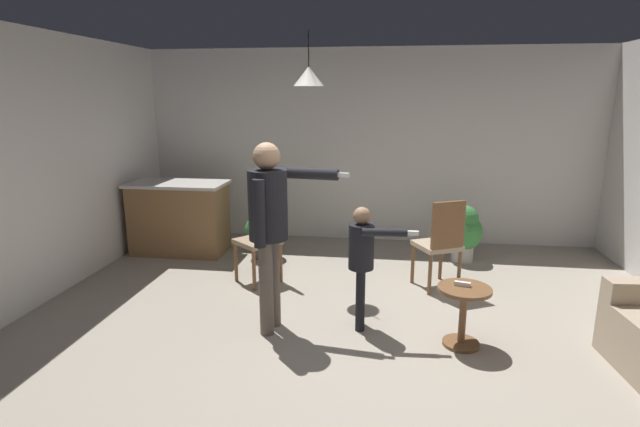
# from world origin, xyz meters

# --- Properties ---
(ground) EXTENTS (7.68, 7.68, 0.00)m
(ground) POSITION_xyz_m (0.00, 0.00, 0.00)
(ground) COLOR #9E9384
(wall_back) EXTENTS (6.40, 0.10, 2.70)m
(wall_back) POSITION_xyz_m (0.00, 3.20, 1.35)
(wall_back) COLOR silver
(wall_back) RESTS_ON ground
(kitchen_counter) EXTENTS (1.26, 0.66, 0.95)m
(kitchen_counter) POSITION_xyz_m (-2.45, 2.18, 0.48)
(kitchen_counter) COLOR olive
(kitchen_counter) RESTS_ON ground
(side_table_by_couch) EXTENTS (0.44, 0.44, 0.52)m
(side_table_by_couch) POSITION_xyz_m (0.93, 0.09, 0.33)
(side_table_by_couch) COLOR brown
(side_table_by_couch) RESTS_ON ground
(person_adult) EXTENTS (0.85, 0.49, 1.68)m
(person_adult) POSITION_xyz_m (-0.72, 0.15, 1.04)
(person_adult) COLOR #60564C
(person_adult) RESTS_ON ground
(person_child) EXTENTS (0.59, 0.33, 1.13)m
(person_child) POSITION_xyz_m (0.08, 0.30, 0.70)
(person_child) COLOR black
(person_child) RESTS_ON ground
(dining_chair_by_counter) EXTENTS (0.56, 0.56, 1.00)m
(dining_chair_by_counter) POSITION_xyz_m (0.86, 1.33, 0.55)
(dining_chair_by_counter) COLOR brown
(dining_chair_by_counter) RESTS_ON ground
(dining_chair_near_wall) EXTENTS (0.59, 0.59, 1.00)m
(dining_chair_near_wall) POSITION_xyz_m (-1.09, 1.33, 0.55)
(dining_chair_near_wall) COLOR brown
(dining_chair_near_wall) RESTS_ON ground
(potted_plant_corner) EXTENTS (0.47, 0.47, 0.72)m
(potted_plant_corner) POSITION_xyz_m (1.25, 2.33, 0.40)
(potted_plant_corner) COLOR #B7B2AD
(potted_plant_corner) RESTS_ON ground
(potted_plant_by_wall) EXTENTS (0.45, 0.45, 0.69)m
(potted_plant_by_wall) POSITION_xyz_m (-1.31, 2.10, 0.38)
(potted_plant_by_wall) COLOR #4C4742
(potted_plant_by_wall) RESTS_ON ground
(spare_remote_on_table) EXTENTS (0.13, 0.06, 0.04)m
(spare_remote_on_table) POSITION_xyz_m (0.92, 0.12, 0.54)
(spare_remote_on_table) COLOR white
(spare_remote_on_table) RESTS_ON side_table_by_couch
(ceiling_light_pendant) EXTENTS (0.32, 0.32, 0.55)m
(ceiling_light_pendant) POSITION_xyz_m (-0.57, 1.39, 2.25)
(ceiling_light_pendant) COLOR silver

